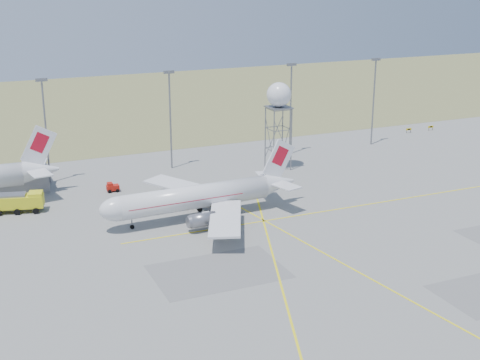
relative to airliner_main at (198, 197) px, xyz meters
name	(u,v)px	position (x,y,z in m)	size (l,w,h in m)	color
ground	(404,290)	(15.23, -35.83, -3.68)	(400.00, 400.00, 0.00)	gray
grass_strip	(128,103)	(15.23, 104.17, -3.66)	(400.00, 120.00, 0.03)	olive
mast_a	(45,122)	(-19.77, 30.17, 8.39)	(2.20, 0.50, 20.50)	slate
mast_b	(170,112)	(5.23, 30.17, 8.39)	(2.20, 0.50, 20.50)	slate
mast_c	(291,101)	(33.23, 30.17, 8.39)	(2.20, 0.50, 20.50)	slate
mast_d	(374,94)	(55.23, 30.17, 8.39)	(2.20, 0.50, 20.50)	slate
taxi_sign_near	(409,129)	(70.83, 36.16, -2.79)	(1.60, 0.17, 1.20)	black
taxi_sign_far	(431,127)	(77.83, 36.16, -2.79)	(1.60, 0.17, 1.20)	black
airliner_main	(198,197)	(0.00, 0.00, 0.00)	(35.27, 34.27, 12.00)	silver
radar_tower	(279,121)	(25.43, 20.72, 6.54)	(5.03, 5.03, 18.20)	slate
fire_truck	(19,203)	(-27.15, 15.11, -2.03)	(9.02, 5.07, 3.43)	#CFCD18
baggage_tug	(113,188)	(-9.90, 19.66, -3.00)	(2.40, 1.98, 1.79)	#A7150B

